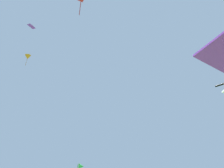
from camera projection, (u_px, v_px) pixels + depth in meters
distant_kite_purple_mid_right at (32, 26)px, 23.51m from camera, size 1.15×1.09×0.54m
distant_kite_orange_high_left at (28, 57)px, 29.62m from camera, size 1.00×1.02×2.06m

